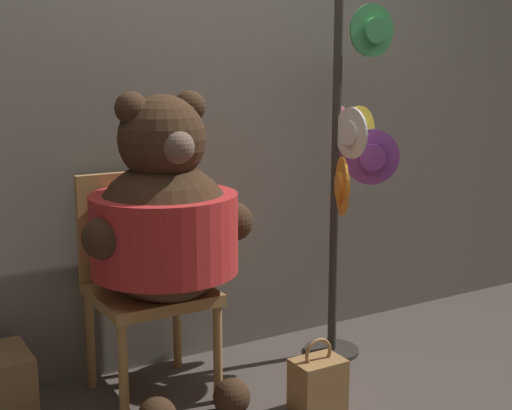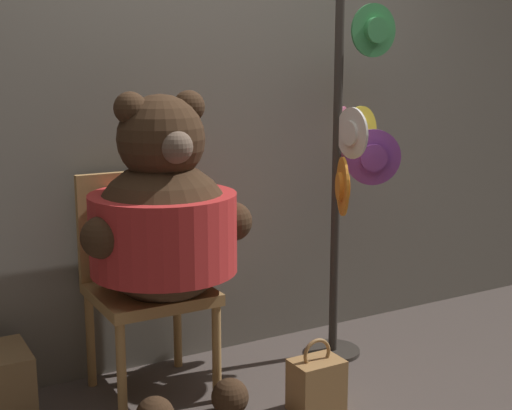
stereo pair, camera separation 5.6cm
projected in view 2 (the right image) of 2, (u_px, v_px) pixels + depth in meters
The scene contains 5 objects.
wall_back at pixel (190, 124), 3.47m from camera, with size 8.00×0.10×2.35m.
chair at pixel (143, 274), 3.19m from camera, with size 0.49×0.49×0.98m.
teddy_bear at pixel (164, 223), 3.02m from camera, with size 0.76×0.67×1.36m.
hat_display_rack at pixel (350, 163), 3.49m from camera, with size 0.46×0.46×1.79m.
handbag_on_ground at pixel (316, 384), 3.04m from camera, with size 0.22×0.16×0.32m.
Camera 2 is at (-1.44, -2.41, 1.47)m, focal length 50.00 mm.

